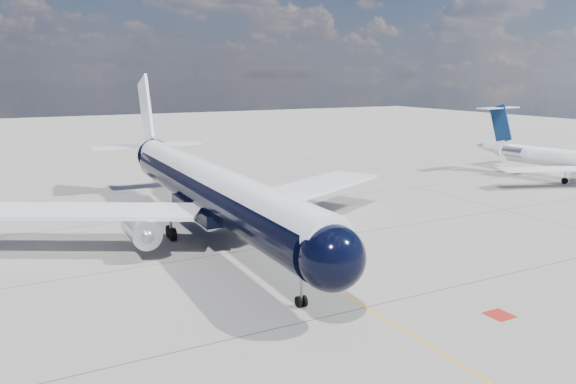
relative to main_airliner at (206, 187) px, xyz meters
name	(u,v)px	position (x,y,z in m)	size (l,w,h in m)	color
ground	(193,203)	(3.27, 13.71, -4.71)	(320.00, 320.00, 0.00)	gray
taxiway_centerline	(208,212)	(3.27, 8.71, -4.71)	(0.16, 160.00, 0.01)	#E5A60C
red_marking	(499,315)	(10.07, -26.29, -4.71)	(1.60, 1.60, 0.01)	maroon
main_airliner	(206,187)	(0.00, 0.00, 0.00)	(43.21, 52.52, 15.19)	black
regional_jet	(568,158)	(55.27, 1.88, -1.36)	(27.19, 31.41, 10.64)	white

